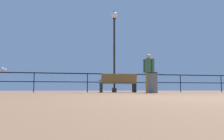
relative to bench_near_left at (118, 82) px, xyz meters
name	(u,v)px	position (x,y,z in m)	size (l,w,h in m)	color
ground_plane	(215,98)	(-0.16, -7.30, -0.51)	(60.00, 60.00, 0.00)	brown
pier_railing	(112,78)	(-0.16, 0.73, 0.23)	(23.26, 0.05, 0.98)	black
bench_near_left	(118,82)	(0.00, 0.00, 0.00)	(1.83, 0.83, 0.90)	brown
lamppost_center	(114,41)	(-0.01, 0.88, 2.25)	(0.35, 0.35, 4.44)	black
person_by_bench	(149,70)	(1.11, -1.20, 0.49)	(0.39, 0.46, 1.73)	#B18231
seagull_on_rail	(4,70)	(-5.40, 0.74, 0.57)	(0.44, 0.28, 0.22)	silver
trash_bin	(153,83)	(0.86, -2.25, -0.10)	(0.39, 0.39, 0.82)	slate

